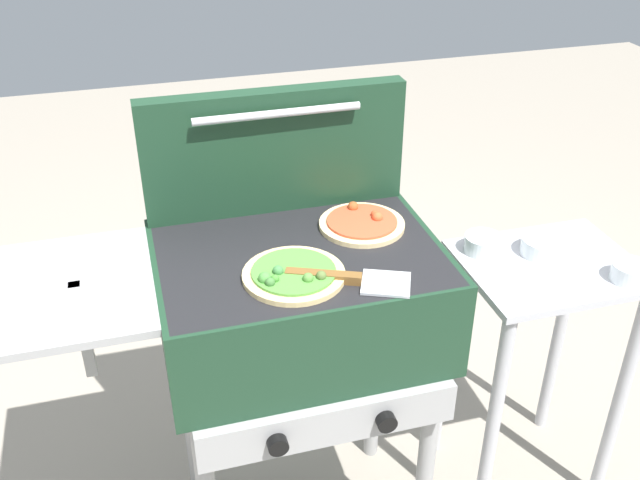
# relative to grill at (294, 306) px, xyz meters

# --- Properties ---
(grill) EXTENTS (0.96, 0.53, 0.90)m
(grill) POSITION_rel_grill_xyz_m (0.00, 0.00, 0.00)
(grill) COLOR #193823
(grill) RESTS_ON ground_plane
(grill_lid_open) EXTENTS (0.63, 0.08, 0.30)m
(grill_lid_open) POSITION_rel_grill_xyz_m (0.01, 0.22, 0.30)
(grill_lid_open) COLOR #193823
(grill_lid_open) RESTS_ON grill
(pizza_veggie) EXTENTS (0.22, 0.22, 0.04)m
(pizza_veggie) POSITION_rel_grill_xyz_m (-0.02, -0.10, 0.15)
(pizza_veggie) COLOR #E0C17F
(pizza_veggie) RESTS_ON grill
(pizza_pepperoni) EXTENTS (0.20, 0.20, 0.03)m
(pizza_pepperoni) POSITION_rel_grill_xyz_m (0.19, 0.07, 0.15)
(pizza_pepperoni) COLOR beige
(pizza_pepperoni) RESTS_ON grill
(spatula) EXTENTS (0.26, 0.16, 0.02)m
(spatula) POSITION_rel_grill_xyz_m (0.08, -0.15, 0.15)
(spatula) COLOR #B7BABF
(spatula) RESTS_ON grill
(prep_table) EXTENTS (0.44, 0.36, 0.75)m
(prep_table) POSITION_rel_grill_xyz_m (0.67, 0.00, -0.22)
(prep_table) COLOR #B2B2B7
(prep_table) RESTS_ON ground_plane
(topping_bowl_near) EXTENTS (0.12, 0.12, 0.04)m
(topping_bowl_near) POSITION_rel_grill_xyz_m (0.68, 0.05, 0.02)
(topping_bowl_near) COLOR silver
(topping_bowl_near) RESTS_ON prep_table
(topping_bowl_far) EXTENTS (0.10, 0.10, 0.04)m
(topping_bowl_far) POSITION_rel_grill_xyz_m (0.53, 0.10, 0.02)
(topping_bowl_far) COLOR silver
(topping_bowl_far) RESTS_ON prep_table
(topping_bowl_middle) EXTENTS (0.09, 0.09, 0.04)m
(topping_bowl_middle) POSITION_rel_grill_xyz_m (0.82, -0.12, 0.02)
(topping_bowl_middle) COLOR silver
(topping_bowl_middle) RESTS_ON prep_table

